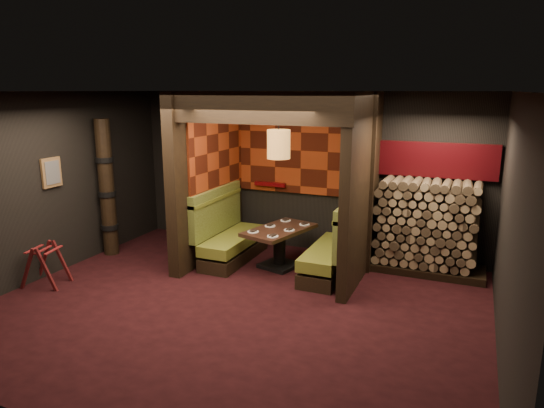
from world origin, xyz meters
The scene contains 23 objects.
floor centered at (0.00, 0.00, -0.01)m, with size 6.50×5.50×0.02m, color black.
ceiling centered at (0.00, 0.00, 2.86)m, with size 6.50×5.50×0.02m, color black.
wall_back centered at (0.00, 2.76, 1.43)m, with size 6.50×0.02×2.85m, color black.
wall_front centered at (0.00, -2.76, 1.43)m, with size 6.50×0.02×2.85m, color black.
wall_left centered at (-3.26, 0.00, 1.43)m, with size 0.02×5.50×2.85m, color black.
wall_right centered at (3.26, 0.00, 1.43)m, with size 0.02×5.50×2.85m, color black.
partition_left centered at (-1.35, 1.65, 1.43)m, with size 0.20×2.20×2.85m, color black.
partition_right centered at (1.30, 1.70, 1.43)m, with size 0.15×2.10×2.85m, color black.
header_beam centered at (-0.02, 0.70, 2.63)m, with size 2.85×0.18×0.44m, color black.
tapa_back_panel centered at (-0.02, 2.71, 1.82)m, with size 2.40×0.06×1.55m, color #913111.
tapa_side_panel centered at (-1.23, 1.82, 1.85)m, with size 0.04×1.85×1.45m, color #913111.
lacquer_shelf centered at (-0.60, 2.65, 1.18)m, with size 0.60×0.12×0.07m, color #580408.
booth_bench_left centered at (-0.96, 1.65, 0.40)m, with size 0.68×1.60×1.14m.
booth_bench_right centered at (0.93, 1.65, 0.40)m, with size 0.68×1.60×1.14m.
dining_table centered at (-0.01, 1.64, 0.43)m, with size 0.99×1.40×0.67m.
place_settings centered at (-0.01, 1.64, 0.68)m, with size 0.79×1.12×0.03m.
pendant_lamp centered at (-0.01, 1.59, 2.05)m, with size 0.37×0.37×1.03m.
framed_picture centered at (-3.22, 0.10, 1.62)m, with size 0.05×0.36×0.46m.
luggage_rack centered at (-2.97, -0.42, 0.34)m, with size 0.71×0.57×0.68m.
totem_column centered at (-3.05, 1.10, 1.19)m, with size 0.31×0.31×2.40m.
firewood_stack centered at (2.29, 2.35, 0.75)m, with size 1.73×0.70×1.50m.
mosaic_header centered at (2.29, 2.68, 1.78)m, with size 1.83×0.10×0.56m, color #650A11.
bay_front_post centered at (1.39, 1.96, 1.43)m, with size 0.08×0.08×2.85m, color black.
Camera 1 is at (2.83, -5.42, 2.87)m, focal length 32.00 mm.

